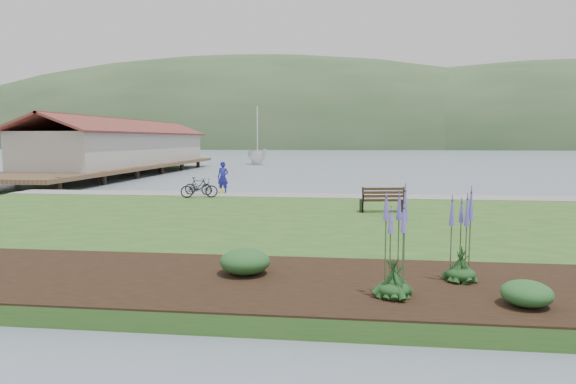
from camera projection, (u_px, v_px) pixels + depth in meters
name	position (u px, v px, depth m)	size (l,w,h in m)	color
ground	(301.00, 224.00, 20.77)	(600.00, 600.00, 0.00)	slate
lawn	(296.00, 228.00, 18.77)	(34.00, 20.00, 0.40)	#2C561E
shoreline_path	(314.00, 195.00, 27.54)	(34.00, 2.20, 0.03)	gray
garden_bed	(399.00, 285.00, 10.68)	(24.00, 4.40, 0.04)	black
far_hillside	(401.00, 148.00, 186.13)	(580.00, 80.00, 38.00)	#2F4B2A
pier_pavilion	(125.00, 147.00, 50.10)	(8.00, 36.00, 5.40)	#4C3826
park_bench	(382.00, 199.00, 21.35)	(1.85, 0.99, 1.09)	black
person	(223.00, 175.00, 28.63)	(0.76, 0.52, 2.10)	#212198
bicycle_a	(199.00, 188.00, 26.59)	(1.91, 0.67, 1.00)	black
bicycle_b	(198.00, 186.00, 27.77)	(1.61, 0.47, 0.97)	black
sailboat	(258.00, 164.00, 69.08)	(9.39, 9.56, 24.76)	silver
pannier	(222.00, 192.00, 28.45)	(0.16, 0.25, 0.27)	yellow
echium_0	(395.00, 244.00, 9.68)	(0.62, 0.62, 2.37)	#143916
echium_1	(462.00, 239.00, 10.80)	(0.62, 0.62, 2.20)	#143916
shrub_0	(245.00, 261.00, 11.44)	(1.13, 1.13, 0.56)	#1E4C21
shrub_1	(527.00, 293.00, 9.26)	(0.91, 0.91, 0.46)	#1E4C21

